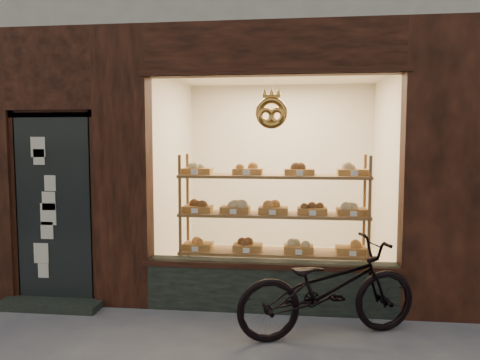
# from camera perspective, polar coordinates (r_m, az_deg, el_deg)

# --- Properties ---
(display_shelf) EXTENTS (2.20, 0.45, 1.70)m
(display_shelf) POSITION_cam_1_polar(r_m,az_deg,el_deg) (5.53, 4.06, -5.57)
(display_shelf) COLOR olive
(display_shelf) RESTS_ON ground
(bicycle) EXTENTS (1.88, 1.18, 0.93)m
(bicycle) POSITION_cam_1_polar(r_m,az_deg,el_deg) (4.63, 10.64, -12.83)
(bicycle) COLOR black
(bicycle) RESTS_ON ground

